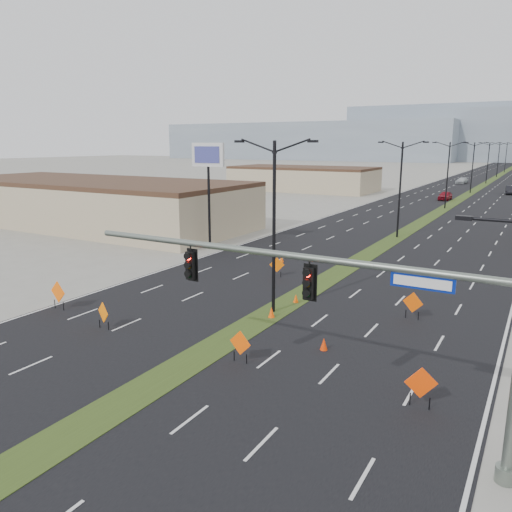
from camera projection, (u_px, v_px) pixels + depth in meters
The scene contains 29 objects.
ground at pixel (129, 399), 19.64m from camera, with size 600.00×600.00×0.00m, color gray.
road_surface at pixel (473, 192), 103.95m from camera, with size 25.00×400.00×0.02m, color black.
median_strip at pixel (473, 192), 103.95m from camera, with size 2.00×400.00×0.04m, color #314217.
building_sw_near at pixel (93, 204), 61.54m from camera, with size 40.00×16.00×5.00m, color tan.
building_sw_far at pixel (303, 180), 106.50m from camera, with size 30.00×14.00×4.50m, color tan.
mesa_west at pixel (307, 141), 312.10m from camera, with size 180.00×50.00×22.00m, color gray.
mesa_backdrop at pixel (471, 133), 300.61m from camera, with size 140.00×50.00×32.00m, color gray.
signal_mast at pixel (361, 304), 16.07m from camera, with size 16.30×0.60×8.00m.
streetlight_0 at pixel (274, 222), 28.56m from camera, with size 5.15×0.24×10.02m.
streetlight_1 at pixel (400, 187), 52.17m from camera, with size 5.15×0.24×10.02m.
streetlight_2 at pixel (448, 173), 75.78m from camera, with size 5.15×0.24×10.02m.
streetlight_3 at pixel (473, 166), 99.38m from camera, with size 5.15×0.24×10.02m.
streetlight_4 at pixel (488, 162), 122.99m from camera, with size 5.15×0.24×10.02m.
streetlight_5 at pixel (498, 159), 146.60m from camera, with size 5.15×0.24×10.02m.
streetlight_6 at pixel (506, 156), 170.21m from camera, with size 5.15×0.24×10.02m.
car_left at pixel (445, 196), 88.17m from camera, with size 1.83×4.55×1.55m, color maroon.
car_mid at pixel (510, 190), 98.23m from camera, with size 1.70×4.87×1.60m, color black.
car_far at pixel (462, 181), 123.91m from camera, with size 2.06×5.06×1.47m, color #B2B8BD.
construction_sign_0 at pixel (58, 293), 30.01m from camera, with size 1.34×0.15×1.78m.
construction_sign_1 at pixel (103, 313), 26.85m from camera, with size 1.10×0.40×1.53m.
construction_sign_2 at pixel (277, 266), 37.42m from camera, with size 1.04×0.51×1.51m.
construction_sign_3 at pixel (240, 344), 22.74m from camera, with size 1.16×0.14×1.54m.
construction_sign_4 at pixel (421, 384), 18.80m from camera, with size 1.16×0.52×1.66m.
construction_sign_5 at pixel (413, 303), 28.36m from camera, with size 1.19×0.27×1.61m.
cone_0 at pixel (296, 299), 31.40m from camera, with size 0.35×0.35×0.59m, color #FF5105.
cone_1 at pixel (324, 344), 24.23m from camera, with size 0.38×0.38×0.63m, color red.
cone_2 at pixel (271, 313), 28.70m from camera, with size 0.40×0.40×0.66m, color #FF4B05.
cone_3 at pixel (282, 259), 42.12m from camera, with size 0.37×0.37×0.62m, color #FF5705.
pole_sign_west at pixel (208, 163), 45.99m from camera, with size 3.24×0.70×9.89m.
Camera 1 is at (13.32, -12.97, 9.85)m, focal length 35.00 mm.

